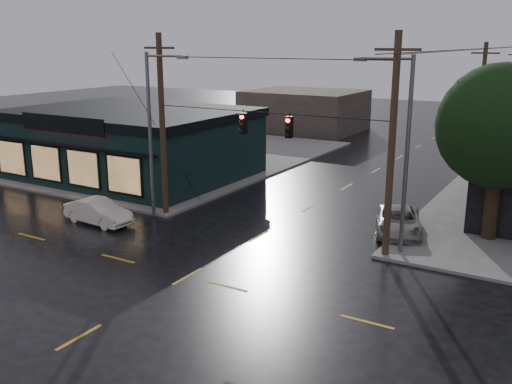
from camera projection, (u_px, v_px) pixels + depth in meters
The scene contains 14 objects.
ground_plane at pixel (188, 276), 24.24m from camera, with size 160.00×160.00×0.00m, color black.
sidewalk_nw at pixel (145, 153), 50.72m from camera, with size 28.00×28.00×0.15m, color slate.
pizza_shop at pixel (130, 142), 41.75m from camera, with size 16.30×12.34×4.90m.
corner_tree at pixel (500, 127), 27.13m from camera, with size 6.02×6.02×8.64m.
utility_pole_nw at pixel (166, 215), 32.85m from camera, with size 2.00×0.32×10.15m, color #332216, non-canonical shape.
utility_pole_ne at pixel (385, 257), 26.44m from camera, with size 2.00×0.32×10.15m, color #332216, non-canonical shape.
utility_pole_far_a at pixel (474, 170), 44.32m from camera, with size 2.00×0.32×9.65m, color #332216, non-canonical shape.
utility_pole_far_b at pixel (510, 135), 60.95m from camera, with size 2.00×0.32×9.15m, color #332216, non-canonical shape.
span_signal_assembly at pixel (266, 125), 28.14m from camera, with size 13.00×0.48×1.23m.
streetlight_nw at pixel (154, 217), 32.42m from camera, with size 5.40×0.30×9.15m, color slate, non-canonical shape.
streetlight_ne at pixel (400, 254), 26.78m from camera, with size 5.40×0.30×9.15m, color slate, non-canonical shape.
bg_building_west at pixel (305, 110), 63.84m from camera, with size 12.00×10.00×4.40m, color #3D302C.
sedan_cream at pixel (98, 212), 31.11m from camera, with size 1.44×4.12×1.36m, color white.
suv_silver at pixel (399, 221), 29.51m from camera, with size 2.21×4.80×1.33m, color gray.
Camera 1 is at (14.00, -17.88, 9.68)m, focal length 40.00 mm.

